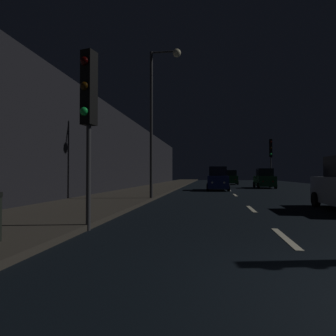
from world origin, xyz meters
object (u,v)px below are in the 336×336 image
(car_distant_taillights, at_px, (231,178))
(car_approaching_headlights, at_px, (218,179))
(traffic_light_far_right, at_px, (271,152))
(streetlamp_overhead, at_px, (159,102))
(car_parked_right_far, at_px, (264,179))
(traffic_light_near_left, at_px, (88,101))

(car_distant_taillights, bearing_deg, car_approaching_headlights, 171.87)
(traffic_light_far_right, distance_m, streetlamp_overhead, 18.70)
(traffic_light_far_right, xyz_separation_m, car_approaching_headlights, (-5.66, -5.70, -2.78))
(car_distant_taillights, xyz_separation_m, car_parked_right_far, (2.68, -10.29, 0.01))
(traffic_light_far_right, bearing_deg, traffic_light_near_left, -13.27)
(traffic_light_far_right, height_order, streetlamp_overhead, streetlamp_overhead)
(car_approaching_headlights, bearing_deg, streetlamp_overhead, -17.61)
(traffic_light_near_left, xyz_separation_m, car_parked_right_far, (8.55, 23.86, -2.38))
(traffic_light_far_right, height_order, car_parked_right_far, traffic_light_far_right)
(traffic_light_near_left, relative_size, car_distant_taillights, 1.16)
(car_parked_right_far, bearing_deg, traffic_light_near_left, 160.29)
(traffic_light_far_right, xyz_separation_m, car_parked_right_far, (-0.80, -0.76, -2.81))
(car_approaching_headlights, height_order, car_distant_taillights, car_approaching_headlights)
(car_approaching_headlights, bearing_deg, traffic_light_far_right, 135.25)
(car_approaching_headlights, distance_m, car_parked_right_far, 6.93)
(car_approaching_headlights, relative_size, car_distant_taillights, 1.06)
(streetlamp_overhead, xyz_separation_m, car_approaching_headlights, (3.36, 10.60, -4.36))
(traffic_light_far_right, distance_m, car_parked_right_far, 3.02)
(car_approaching_headlights, xyz_separation_m, car_distant_taillights, (2.18, 15.24, -0.05))
(car_parked_right_far, bearing_deg, car_distant_taillights, 14.60)
(traffic_light_near_left, bearing_deg, streetlamp_overhead, -169.66)
(streetlamp_overhead, relative_size, car_parked_right_far, 2.04)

